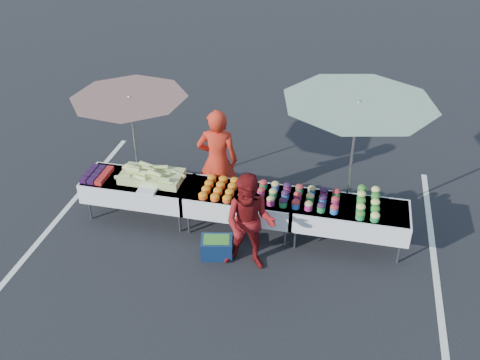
% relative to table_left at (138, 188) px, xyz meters
% --- Properties ---
extents(ground, '(80.00, 80.00, 0.00)m').
position_rel_table_left_xyz_m(ground, '(1.80, 0.00, -0.58)').
color(ground, black).
extents(stripe_left, '(0.10, 5.00, 0.00)m').
position_rel_table_left_xyz_m(stripe_left, '(-1.40, 0.00, -0.58)').
color(stripe_left, silver).
rests_on(stripe_left, ground).
extents(stripe_right, '(0.10, 5.00, 0.00)m').
position_rel_table_left_xyz_m(stripe_right, '(5.00, 0.00, -0.58)').
color(stripe_right, silver).
rests_on(stripe_right, ground).
extents(table_left, '(1.86, 0.81, 0.75)m').
position_rel_table_left_xyz_m(table_left, '(0.00, 0.00, 0.00)').
color(table_left, white).
rests_on(table_left, ground).
extents(table_center, '(1.86, 0.81, 0.75)m').
position_rel_table_left_xyz_m(table_center, '(1.80, 0.00, 0.00)').
color(table_center, white).
rests_on(table_center, ground).
extents(table_right, '(1.86, 0.81, 0.75)m').
position_rel_table_left_xyz_m(table_right, '(3.60, 0.00, 0.00)').
color(table_right, white).
rests_on(table_right, ground).
extents(berry_punnets, '(0.40, 0.54, 0.08)m').
position_rel_table_left_xyz_m(berry_punnets, '(-0.71, -0.06, 0.21)').
color(berry_punnets, black).
rests_on(berry_punnets, table_left).
extents(corn_pile, '(1.16, 0.57, 0.26)m').
position_rel_table_left_xyz_m(corn_pile, '(0.24, 0.04, 0.26)').
color(corn_pile, '#A4CD69').
rests_on(corn_pile, table_left).
extents(plastic_bags, '(0.30, 0.25, 0.05)m').
position_rel_table_left_xyz_m(plastic_bags, '(0.30, -0.30, 0.19)').
color(plastic_bags, white).
rests_on(plastic_bags, table_left).
extents(carrot_bowls, '(0.55, 0.69, 0.11)m').
position_rel_table_left_xyz_m(carrot_bowls, '(1.45, -0.01, 0.22)').
color(carrot_bowls, '#F2541A').
rests_on(carrot_bowls, table_center).
extents(potato_cups, '(1.34, 0.58, 0.16)m').
position_rel_table_left_xyz_m(potato_cups, '(2.75, 0.00, 0.25)').
color(potato_cups, blue).
rests_on(potato_cups, table_right).
extents(bean_baskets, '(0.36, 0.86, 0.15)m').
position_rel_table_left_xyz_m(bean_baskets, '(3.86, 0.08, 0.24)').
color(bean_baskets, '#20833E').
rests_on(bean_baskets, table_right).
extents(vendor, '(0.77, 0.56, 1.94)m').
position_rel_table_left_xyz_m(vendor, '(1.28, 0.55, 0.38)').
color(vendor, red).
rests_on(vendor, ground).
extents(customer, '(0.80, 0.63, 1.64)m').
position_rel_table_left_xyz_m(customer, '(2.14, -0.86, 0.24)').
color(customer, maroon).
rests_on(customer, ground).
extents(umbrella_left, '(2.44, 2.44, 2.03)m').
position_rel_table_left_xyz_m(umbrella_left, '(-0.23, 0.56, 1.26)').
color(umbrella_left, black).
rests_on(umbrella_left, ground).
extents(umbrella_right, '(2.71, 2.71, 2.40)m').
position_rel_table_left_xyz_m(umbrella_right, '(3.52, 0.40, 1.59)').
color(umbrella_right, black).
rests_on(umbrella_right, ground).
extents(storage_bin, '(0.56, 0.46, 0.32)m').
position_rel_table_left_xyz_m(storage_bin, '(1.59, -0.75, -0.42)').
color(storage_bin, '#0D2245').
rests_on(storage_bin, ground).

